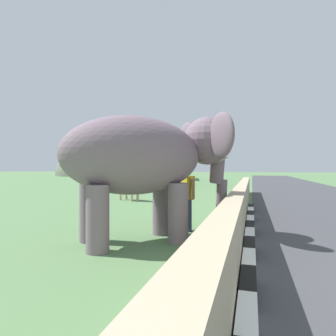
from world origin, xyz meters
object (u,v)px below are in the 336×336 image
object	(u,v)px
bus_white	(172,165)
cow_near	(130,183)
bus_teal	(146,163)
elephant	(149,157)
person_handler	(187,195)

from	to	relation	value
bus_white	cow_near	world-z (taller)	bus_white
bus_teal	cow_near	bearing A→B (deg)	-162.57
elephant	cow_near	distance (m)	7.99
elephant	bus_teal	bearing A→B (deg)	20.84
bus_white	elephant	bearing A→B (deg)	-165.39
cow_near	bus_white	bearing A→B (deg)	10.99
person_handler	bus_teal	world-z (taller)	bus_teal
cow_near	bus_teal	bearing A→B (deg)	17.43
elephant	person_handler	size ratio (longest dim) A/B	2.36
elephant	person_handler	distance (m)	1.59
person_handler	bus_white	xyz separation A→B (m)	(32.34, 9.32, 1.16)
person_handler	cow_near	size ratio (longest dim) A/B	0.89
cow_near	elephant	bearing A→B (deg)	-152.99
person_handler	bus_teal	bearing A→B (deg)	23.41
elephant	cow_near	bearing A→B (deg)	27.01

